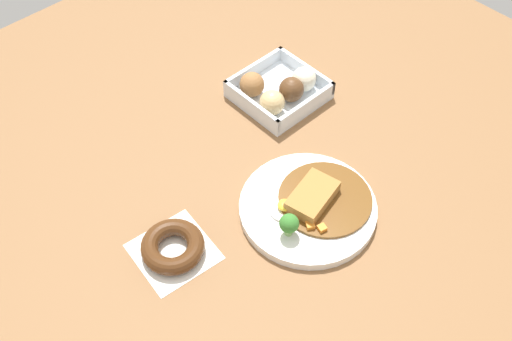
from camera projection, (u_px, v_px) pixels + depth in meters
name	position (u px, v px, depth m)	size (l,w,h in m)	color
ground_plane	(271.00, 195.00, 1.13)	(1.60, 1.60, 0.00)	brown
curry_plate	(309.00, 206.00, 1.09)	(0.25, 0.25, 0.07)	white
donut_box	(279.00, 90.00, 1.27)	(0.17, 0.16, 0.06)	silver
chocolate_ring_donut	(173.00, 247.00, 1.04)	(0.14, 0.14, 0.03)	white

